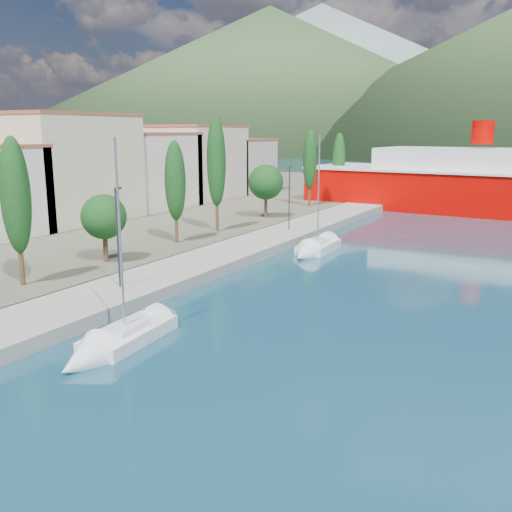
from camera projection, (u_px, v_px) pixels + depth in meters
The scene contains 8 objects.
ground at pixel (494, 180), 122.27m from camera, with size 1400.00×1400.00×0.00m, color navy.
quay at pixel (230, 254), 46.06m from camera, with size 5.00×88.00×0.80m, color gray.
land_strip at pixel (17, 210), 72.56m from camera, with size 70.00×148.00×0.70m, color #565644.
town_buildings at pixel (108, 172), 65.14m from camera, with size 9.20×69.20×11.30m.
tree_row at pixel (216, 180), 53.73m from camera, with size 3.85×64.94×10.88m.
lamp_posts at pixel (121, 233), 34.51m from camera, with size 0.15×47.24×6.06m.
sailboat_near at pixel (106, 348), 26.38m from camera, with size 2.88×7.63×10.72m.
sailboat_mid at pixel (311, 251), 47.76m from camera, with size 2.60×7.40×10.76m.
Camera 1 is at (14.58, -12.41, 10.11)m, focal length 40.00 mm.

